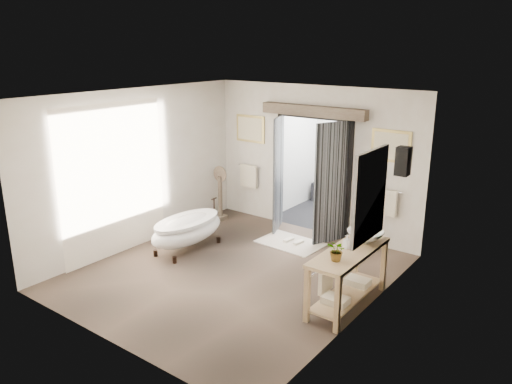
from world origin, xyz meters
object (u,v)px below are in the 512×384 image
rug (291,243)px  basin (365,237)px  vanity (346,273)px  clawfoot_tub (187,229)px

rug → basin: basin is taller
vanity → basin: size_ratio=2.97×
clawfoot_tub → rug: bearing=45.2°
vanity → basin: bearing=79.9°
clawfoot_tub → rug: (1.36, 1.37, -0.38)m
vanity → basin: 0.61m
vanity → rug: bearing=141.9°
vanity → basin: (0.07, 0.42, 0.44)m
basin → rug: bearing=147.4°
clawfoot_tub → basin: (3.33, 0.30, 0.55)m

